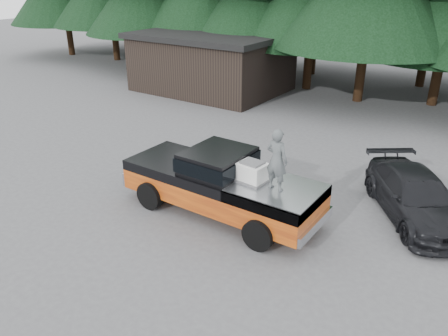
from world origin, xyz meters
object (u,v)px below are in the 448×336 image
Objects in this scene: parked_car at (416,196)px; utility_building at (212,61)px; air_compressor at (252,173)px; man_on_bed at (277,160)px; pickup_truck at (221,192)px.

utility_building reaches higher than parked_car.
air_compressor is 4.79m from parked_car.
parked_car is (2.86, 3.08, -1.50)m from man_on_bed.
parked_car is at bearing -128.14° from man_on_bed.
man_on_bed is 0.37× the size of parked_car.
utility_building is (-10.66, 11.81, -0.48)m from man_on_bed.
pickup_truck is 1.41m from air_compressor.
pickup_truck is at bearing -178.67° from air_compressor.
parked_car is at bearing -32.85° from utility_building.
pickup_truck is 1.35× the size of parked_car.
parked_car is at bearing 32.26° from pickup_truck.
pickup_truck is 14.68m from utility_building.
man_on_bed reaches higher than air_compressor.
air_compressor is (1.07, -0.07, 0.91)m from pickup_truck.
utility_building is at bearing 110.61° from parked_car.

